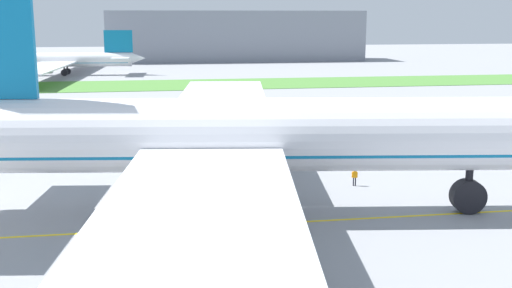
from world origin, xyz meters
name	(u,v)px	position (x,y,z in m)	size (l,w,h in m)	color
ground_plane	(187,221)	(0.00, 0.00, 0.00)	(600.00, 600.00, 0.00)	gray
apron_taxi_line	(189,228)	(0.00, -1.72, 0.00)	(280.00, 0.36, 0.01)	yellow
grass_median_strip	(164,85)	(0.00, 101.98, 0.05)	(320.00, 24.00, 0.10)	#4C8438
airliner_foreground	(233,137)	(3.84, 1.05, 6.55)	(59.48, 95.11, 19.28)	white
ground_crew_marshaller_front	(355,176)	(16.56, 8.04, 1.00)	(0.57, 0.30, 1.65)	black
parked_airliner_far_right	(56,60)	(-28.91, 132.33, 4.19)	(49.89, 82.07, 12.34)	white
terminal_building	(236,36)	(27.69, 181.46, 9.00)	(92.03, 20.00, 18.00)	gray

